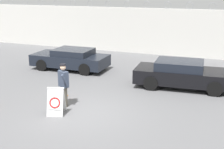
{
  "coord_description": "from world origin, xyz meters",
  "views": [
    {
      "loc": [
        5.04,
        -9.57,
        4.5
      ],
      "look_at": [
        0.53,
        1.72,
        1.06
      ],
      "focal_mm": 50.0,
      "sensor_mm": 36.0,
      "label": 1
    }
  ],
  "objects_px": {
    "barricade_sign": "(56,101)",
    "parked_car_front_coupe": "(71,59)",
    "parked_car_rear_sedan": "(183,74)",
    "traffic_cone_mid": "(61,88)",
    "security_guard": "(63,83)"
  },
  "relations": [
    {
      "from": "parked_car_rear_sedan",
      "to": "barricade_sign",
      "type": "bearing_deg",
      "value": -132.11
    },
    {
      "from": "barricade_sign",
      "to": "traffic_cone_mid",
      "type": "bearing_deg",
      "value": 97.53
    },
    {
      "from": "traffic_cone_mid",
      "to": "parked_car_rear_sedan",
      "type": "xyz_separation_m",
      "value": [
        4.54,
        3.19,
        0.25
      ]
    },
    {
      "from": "traffic_cone_mid",
      "to": "parked_car_front_coupe",
      "type": "distance_m",
      "value": 4.56
    },
    {
      "from": "parked_car_front_coupe",
      "to": "parked_car_rear_sedan",
      "type": "height_order",
      "value": "parked_car_rear_sedan"
    },
    {
      "from": "parked_car_rear_sedan",
      "to": "traffic_cone_mid",
      "type": "bearing_deg",
      "value": -149.58
    },
    {
      "from": "security_guard",
      "to": "parked_car_front_coupe",
      "type": "relative_size",
      "value": 0.4
    },
    {
      "from": "parked_car_front_coupe",
      "to": "parked_car_rear_sedan",
      "type": "xyz_separation_m",
      "value": [
        6.39,
        -0.97,
        0.03
      ]
    },
    {
      "from": "security_guard",
      "to": "barricade_sign",
      "type": "bearing_deg",
      "value": -56.03
    },
    {
      "from": "barricade_sign",
      "to": "parked_car_front_coupe",
      "type": "distance_m",
      "value": 6.44
    },
    {
      "from": "barricade_sign",
      "to": "security_guard",
      "type": "relative_size",
      "value": 0.6
    },
    {
      "from": "traffic_cone_mid",
      "to": "parked_car_rear_sedan",
      "type": "distance_m",
      "value": 5.55
    },
    {
      "from": "barricade_sign",
      "to": "parked_car_front_coupe",
      "type": "relative_size",
      "value": 0.24
    },
    {
      "from": "parked_car_front_coupe",
      "to": "barricade_sign",
      "type": "bearing_deg",
      "value": 113.23
    },
    {
      "from": "barricade_sign",
      "to": "parked_car_rear_sedan",
      "type": "distance_m",
      "value": 6.16
    }
  ]
}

